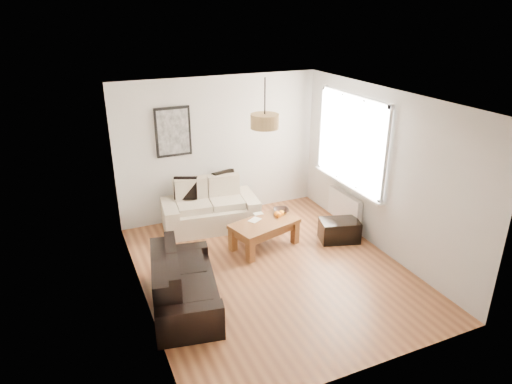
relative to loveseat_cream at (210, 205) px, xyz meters
name	(u,v)px	position (x,y,z in m)	size (l,w,h in m)	color
floor	(272,269)	(0.39, -1.78, -0.41)	(4.50, 4.50, 0.00)	brown
ceiling	(275,98)	(0.39, -1.78, 2.19)	(3.80, 4.50, 0.00)	white
wall_back	(220,148)	(0.39, 0.47, 0.89)	(3.80, 0.04, 2.60)	silver
wall_front	(372,269)	(0.39, -4.03, 0.89)	(3.80, 0.04, 2.60)	silver
wall_left	(137,214)	(-1.51, -1.78, 0.89)	(0.04, 4.50, 2.60)	silver
wall_right	(382,172)	(2.29, -1.78, 0.89)	(0.04, 4.50, 2.60)	silver
window_bay	(352,141)	(2.25, -0.98, 1.19)	(0.14, 1.90, 1.60)	white
radiator	(345,207)	(2.21, -0.98, -0.03)	(0.10, 0.90, 0.52)	white
poster	(173,132)	(-0.46, 0.44, 1.29)	(0.62, 0.04, 0.87)	black
pendant_shade	(265,121)	(0.39, -1.48, 1.82)	(0.40, 0.40, 0.20)	tan
loveseat_cream	(210,205)	(0.00, 0.00, 0.00)	(1.67, 0.91, 0.83)	beige
sofa_leather	(184,281)	(-1.04, -2.08, -0.05)	(1.66, 0.81, 0.72)	black
coffee_table	(264,234)	(0.58, -1.08, -0.19)	(1.10, 0.60, 0.45)	brown
ottoman	(339,230)	(1.84, -1.40, -0.23)	(0.65, 0.42, 0.37)	black
cushion_left	(186,188)	(-0.36, 0.20, 0.31)	(0.41, 0.13, 0.41)	black
cushion_right	(224,182)	(0.36, 0.20, 0.32)	(0.41, 0.13, 0.41)	black
fruit_bowl	(281,211)	(1.00, -0.86, 0.07)	(0.26, 0.26, 0.06)	black
orange_a	(279,215)	(0.87, -1.01, 0.08)	(0.09, 0.09, 0.09)	orange
orange_b	(281,213)	(0.95, -0.96, 0.08)	(0.09, 0.09, 0.09)	orange
orange_c	(277,214)	(0.87, -0.95, 0.08)	(0.09, 0.09, 0.09)	orange
papers	(255,220)	(0.47, -0.95, 0.04)	(0.21, 0.15, 0.01)	white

